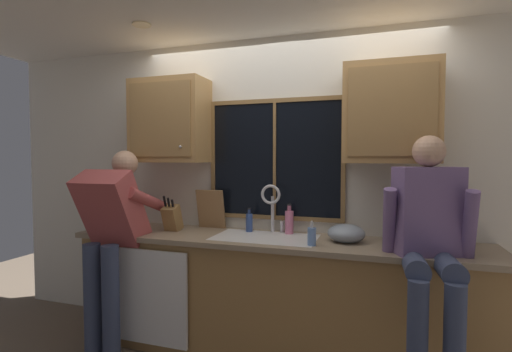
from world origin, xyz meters
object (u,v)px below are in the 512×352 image
object	(u,v)px
person_sitting_on_counter	(429,229)
bottle_green_glass	(289,221)
soap_dispenser	(312,236)
knife_block	(172,218)
bottle_tall_clear	(249,222)
cutting_board	(211,209)
mixing_bowl	(346,233)
person_standing	(111,229)

from	to	relation	value
person_sitting_on_counter	bottle_green_glass	distance (m)	1.09
soap_dispenser	knife_block	bearing A→B (deg)	172.22
person_sitting_on_counter	bottle_tall_clear	world-z (taller)	person_sitting_on_counter
person_sitting_on_counter	cutting_board	distance (m)	1.76
mixing_bowl	bottle_green_glass	world-z (taller)	bottle_green_glass
person_sitting_on_counter	soap_dispenser	world-z (taller)	person_sitting_on_counter
soap_dispenser	bottle_green_glass	size ratio (longest dim) A/B	0.73
person_sitting_on_counter	soap_dispenser	distance (m)	0.76
person_standing	knife_block	distance (m)	0.49
person_sitting_on_counter	bottle_green_glass	world-z (taller)	person_sitting_on_counter
person_sitting_on_counter	cutting_board	world-z (taller)	person_sitting_on_counter
person_standing	cutting_board	world-z (taller)	person_standing
person_standing	mixing_bowl	bearing A→B (deg)	12.07
person_standing	person_sitting_on_counter	xyz separation A→B (m)	(2.30, 0.07, 0.13)
soap_dispenser	bottle_tall_clear	bearing A→B (deg)	150.33
bottle_tall_clear	person_sitting_on_counter	bearing A→B (deg)	-18.43
person_sitting_on_counter	knife_block	bearing A→B (deg)	171.97
person_standing	person_sitting_on_counter	bearing A→B (deg)	1.68
person_sitting_on_counter	mixing_bowl	bearing A→B (deg)	148.93
cutting_board	bottle_green_glass	size ratio (longest dim) A/B	1.41
person_sitting_on_counter	bottle_green_glass	xyz separation A→B (m)	(-0.98, 0.46, -0.08)
knife_block	person_sitting_on_counter	bearing A→B (deg)	-8.03
knife_block	cutting_board	distance (m)	0.34
knife_block	mixing_bowl	world-z (taller)	knife_block
bottle_green_glass	bottle_tall_clear	world-z (taller)	bottle_green_glass
soap_dispenser	bottle_tall_clear	xyz separation A→B (m)	(-0.58, 0.33, 0.01)
person_standing	knife_block	xyz separation A→B (m)	(0.34, 0.34, 0.05)
bottle_green_glass	bottle_tall_clear	xyz separation A→B (m)	(-0.34, -0.02, -0.02)
soap_dispenser	person_sitting_on_counter	bearing A→B (deg)	-8.43
knife_block	soap_dispenser	bearing A→B (deg)	-7.78
person_sitting_on_counter	bottle_green_glass	bearing A→B (deg)	154.86
mixing_bowl	soap_dispenser	world-z (taller)	soap_dispenser
person_sitting_on_counter	soap_dispenser	size ratio (longest dim) A/B	7.10
person_standing	soap_dispenser	world-z (taller)	person_standing
knife_block	bottle_green_glass	world-z (taller)	knife_block
person_sitting_on_counter	mixing_bowl	size ratio (longest dim) A/B	4.61
person_standing	bottle_green_glass	distance (m)	1.42
bottle_green_glass	soap_dispenser	bearing A→B (deg)	-55.40
cutting_board	mixing_bowl	xyz separation A→B (m)	(1.17, -0.17, -0.11)
person_standing	bottle_green_glass	size ratio (longest dim) A/B	6.54
person_sitting_on_counter	cutting_board	size ratio (longest dim) A/B	3.65
cutting_board	bottle_green_glass	world-z (taller)	cutting_board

